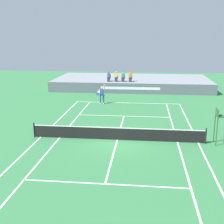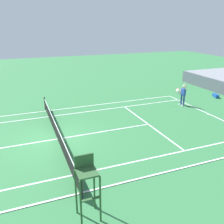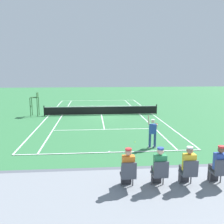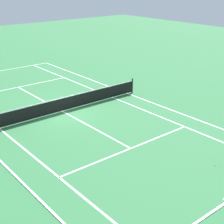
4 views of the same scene
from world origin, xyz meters
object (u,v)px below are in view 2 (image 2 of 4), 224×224
at_px(umpire_chair, 87,180).
at_px(equipment_bag, 216,96).
at_px(tennis_player, 183,94).
at_px(tennis_ball, 176,110).

distance_m(umpire_chair, equipment_bag, 19.02).
xyz_separation_m(tennis_player, umpire_chair, (9.52, -11.26, 0.56)).
xyz_separation_m(tennis_ball, umpire_chair, (8.66, -10.02, 1.52)).
height_order(tennis_player, tennis_ball, tennis_player).
relative_size(umpire_chair, equipment_bag, 2.55).
relative_size(tennis_player, equipment_bag, 2.18).
bearing_deg(tennis_player, umpire_chair, -49.81).
xyz_separation_m(umpire_chair, equipment_bag, (-10.40, 15.86, -1.40)).
bearing_deg(umpire_chair, tennis_ball, 130.82).
xyz_separation_m(tennis_ball, equipment_bag, (-1.74, 5.84, 0.13)).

